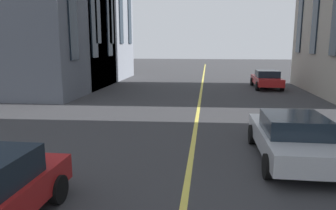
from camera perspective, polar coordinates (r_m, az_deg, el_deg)
The scene contains 3 objects.
lane_centre_line at distance 14.75m, azimuth 5.24°, elevation -2.14°, with size 80.00×0.16×0.01m.
car_red_parked_a at distance 25.48m, azimuth 17.20°, elevation 4.46°, with size 4.40×1.95×1.37m.
car_silver_far at distance 9.77m, azimuth 21.19°, elevation -5.33°, with size 4.40×1.95×1.37m.
Camera 1 is at (5.63, -0.43, 3.29)m, focal length 34.10 mm.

